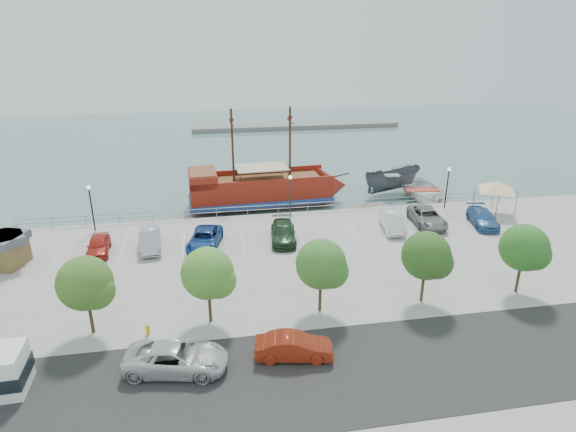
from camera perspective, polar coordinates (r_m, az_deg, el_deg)
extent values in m
plane|color=slate|center=(41.09, 1.86, -4.81)|extent=(160.00, 160.00, 0.00)
cube|color=black|center=(27.46, 8.94, -17.48)|extent=(100.00, 8.00, 0.04)
cube|color=#969594|center=(32.11, 5.54, -10.94)|extent=(100.00, 4.00, 0.05)
cylinder|color=gray|center=(47.39, -0.01, 1.41)|extent=(50.00, 0.06, 0.06)
cylinder|color=gray|center=(47.52, -0.01, 0.96)|extent=(50.00, 0.06, 0.06)
cube|color=gray|center=(94.45, 1.08, 10.54)|extent=(40.00, 3.00, 0.80)
cube|color=maroon|center=(51.95, -3.29, 2.99)|extent=(15.17, 5.49, 2.43)
cube|color=#204194|center=(52.21, -3.27, 2.16)|extent=(15.47, 5.78, 0.56)
cone|color=maroon|center=(53.87, 5.37, 3.60)|extent=(3.23, 4.64, 4.48)
cube|color=maroon|center=(50.78, -10.11, 4.46)|extent=(3.06, 4.82, 1.31)
cube|color=brown|center=(50.59, -10.16, 5.22)|extent=(2.85, 4.43, 0.11)
cube|color=brown|center=(51.65, -2.81, 4.35)|extent=(12.35, 4.77, 0.14)
cube|color=maroon|center=(53.61, -3.74, 5.28)|extent=(14.92, 1.01, 0.65)
cube|color=maroon|center=(49.38, -2.87, 3.89)|extent=(14.92, 1.01, 0.65)
cylinder|color=#382111|center=(51.23, 0.23, 8.61)|extent=(0.24, 0.24, 7.66)
cylinder|color=#382111|center=(50.22, -6.59, 8.21)|extent=(0.24, 0.24, 7.66)
cylinder|color=#382111|center=(50.76, 0.24, 11.18)|extent=(0.29, 2.80, 0.13)
cylinder|color=#382111|center=(49.74, -6.70, 10.83)|extent=(0.29, 2.80, 0.13)
cube|color=beige|center=(51.22, -3.14, 5.78)|extent=(5.60, 3.84, 0.11)
cylinder|color=#382111|center=(53.74, 6.07, 4.78)|extent=(2.33, 0.28, 0.55)
imported|color=#4A4F56|center=(57.43, 12.22, 3.96)|extent=(7.73, 4.26, 2.83)
imported|color=white|center=(56.46, 15.66, 2.71)|extent=(6.54, 8.57, 1.66)
cube|color=gray|center=(48.95, -14.93, -0.89)|extent=(6.61, 2.35, 0.37)
cube|color=#6C665A|center=(51.10, 8.42, 0.60)|extent=(7.53, 3.97, 0.41)
cube|color=slate|center=(53.92, 16.21, 1.08)|extent=(7.57, 3.75, 0.42)
cube|color=brown|center=(42.98, -30.62, -3.86)|extent=(3.38, 3.38, 1.97)
cube|color=#515158|center=(42.54, -30.92, -2.38)|extent=(3.84, 3.84, 0.63)
cylinder|color=slate|center=(51.48, 21.14, 1.84)|extent=(0.09, 0.09, 2.35)
cylinder|color=slate|center=(53.56, 23.10, 2.28)|extent=(0.09, 0.09, 2.35)
cylinder|color=slate|center=(49.86, 23.50, 0.87)|extent=(0.09, 0.09, 2.35)
cylinder|color=slate|center=(52.00, 25.42, 1.37)|extent=(0.09, 0.09, 2.35)
pyramid|color=white|center=(51.10, 23.63, 3.80)|extent=(5.68, 5.68, 0.96)
imported|color=silver|center=(27.32, -13.10, -16.06)|extent=(5.88, 3.52, 1.53)
imported|color=maroon|center=(27.51, 0.70, -15.25)|extent=(4.52, 2.21, 1.43)
cylinder|color=#ECBF00|center=(30.65, -16.27, -12.94)|extent=(0.22, 0.22, 0.56)
sphere|color=#ECBF00|center=(30.49, -16.33, -12.48)|extent=(0.24, 0.24, 0.24)
cylinder|color=black|center=(46.36, -22.20, 0.68)|extent=(0.12, 0.12, 4.00)
sphere|color=#FFF2CC|center=(45.72, -22.57, 3.15)|extent=(0.36, 0.36, 0.36)
cylinder|color=black|center=(45.83, 0.27, 2.10)|extent=(0.12, 0.12, 4.00)
sphere|color=#FFF2CC|center=(45.18, 0.27, 4.61)|extent=(0.36, 0.36, 0.36)
cylinder|color=black|center=(50.99, 18.29, 3.01)|extent=(0.12, 0.12, 4.00)
sphere|color=#FFF2CC|center=(50.41, 18.56, 5.27)|extent=(0.36, 0.36, 0.36)
cylinder|color=#473321|center=(31.48, -22.32, -11.02)|extent=(0.20, 0.20, 2.20)
sphere|color=#396020|center=(30.38, -22.92, -7.33)|extent=(3.20, 3.20, 3.20)
sphere|color=#396020|center=(30.17, -21.81, -8.23)|extent=(2.20, 2.20, 2.20)
cylinder|color=#473321|center=(30.61, -9.25, -10.50)|extent=(0.20, 0.20, 2.20)
sphere|color=#437A29|center=(29.47, -9.51, -6.70)|extent=(3.20, 3.20, 3.20)
sphere|color=#437A29|center=(29.40, -8.28, -7.59)|extent=(2.20, 2.20, 2.20)
cylinder|color=#473321|center=(31.32, 3.82, -9.45)|extent=(0.20, 0.20, 2.20)
sphere|color=#346525|center=(30.21, 3.93, -5.70)|extent=(3.20, 3.20, 3.20)
sphere|color=#346525|center=(30.27, 5.15, -6.53)|extent=(2.20, 2.20, 2.20)
cylinder|color=#473321|center=(33.51, 15.66, -8.07)|extent=(0.20, 0.20, 2.20)
sphere|color=#294E1B|center=(32.47, 16.06, -4.53)|extent=(3.20, 3.20, 3.20)
sphere|color=#294E1B|center=(32.66, 17.16, -5.28)|extent=(2.20, 2.20, 2.20)
cylinder|color=#473321|center=(36.91, 25.61, -6.64)|extent=(0.20, 0.20, 2.20)
sphere|color=#285D1F|center=(35.97, 26.19, -3.39)|extent=(3.20, 3.20, 3.20)
sphere|color=#285D1F|center=(36.26, 27.13, -4.06)|extent=(2.20, 2.20, 2.20)
imported|color=#B5281D|center=(41.99, -21.57, -3.24)|extent=(1.97, 4.28, 1.42)
imported|color=#ADB1BE|center=(41.51, -16.00, -2.68)|extent=(2.05, 4.92, 1.58)
imported|color=navy|center=(40.77, -9.84, -2.68)|extent=(3.44, 5.61, 1.45)
imported|color=#1E3C21|center=(41.34, -0.56, -1.97)|extent=(2.67, 5.33, 1.49)
imported|color=silver|center=(44.58, 12.27, -0.66)|extent=(2.36, 4.90, 1.55)
imported|color=gray|center=(46.52, 16.18, -0.12)|extent=(3.00, 5.64, 1.51)
imported|color=#35659B|center=(48.16, 22.08, -0.20)|extent=(2.95, 5.19, 1.42)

